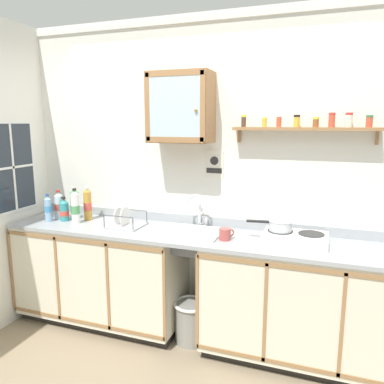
{
  "coord_description": "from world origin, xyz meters",
  "views": [
    {
      "loc": [
        0.96,
        -2.41,
        1.8
      ],
      "look_at": [
        -0.05,
        0.45,
        1.24
      ],
      "focal_mm": 35.06,
      "sensor_mm": 36.0,
      "label": 1
    }
  ],
  "objects_px": {
    "bottle_water_clear_4": "(59,206)",
    "bottle_soda_green_5": "(75,204)",
    "saucepan": "(280,225)",
    "dish_rack": "(125,223)",
    "bottle_water_blue_2": "(48,209)",
    "sink": "(193,235)",
    "hot_plate_stove": "(295,238)",
    "trash_bin": "(191,320)",
    "bottle_detergent_teal_1": "(64,210)",
    "wall_cabinet": "(180,107)",
    "warning_sign": "(214,164)",
    "bottle_opaque_white_0": "(75,207)",
    "mug": "(225,234)",
    "bottle_juice_amber_3": "(88,205)"
  },
  "relations": [
    {
      "from": "bottle_juice_amber_3",
      "to": "wall_cabinet",
      "type": "bearing_deg",
      "value": 3.5
    },
    {
      "from": "bottle_water_clear_4",
      "to": "dish_rack",
      "type": "bearing_deg",
      "value": -2.07
    },
    {
      "from": "mug",
      "to": "trash_bin",
      "type": "height_order",
      "value": "mug"
    },
    {
      "from": "saucepan",
      "to": "dish_rack",
      "type": "bearing_deg",
      "value": -178.47
    },
    {
      "from": "mug",
      "to": "trash_bin",
      "type": "xyz_separation_m",
      "value": [
        -0.28,
        0.03,
        -0.79
      ]
    },
    {
      "from": "bottle_juice_amber_3",
      "to": "bottle_opaque_white_0",
      "type": "bearing_deg",
      "value": -102.66
    },
    {
      "from": "warning_sign",
      "to": "dish_rack",
      "type": "bearing_deg",
      "value": -159.86
    },
    {
      "from": "bottle_water_clear_4",
      "to": "bottle_soda_green_5",
      "type": "distance_m",
      "value": 0.15
    },
    {
      "from": "sink",
      "to": "saucepan",
      "type": "height_order",
      "value": "sink"
    },
    {
      "from": "sink",
      "to": "mug",
      "type": "height_order",
      "value": "sink"
    },
    {
      "from": "sink",
      "to": "trash_bin",
      "type": "height_order",
      "value": "sink"
    },
    {
      "from": "sink",
      "to": "bottle_opaque_white_0",
      "type": "relative_size",
      "value": 1.53
    },
    {
      "from": "bottle_soda_green_5",
      "to": "dish_rack",
      "type": "xyz_separation_m",
      "value": [
        0.57,
        -0.09,
        -0.11
      ]
    },
    {
      "from": "trash_bin",
      "to": "warning_sign",
      "type": "bearing_deg",
      "value": 73.95
    },
    {
      "from": "bottle_soda_green_5",
      "to": "bottle_opaque_white_0",
      "type": "bearing_deg",
      "value": -52.1
    },
    {
      "from": "hot_plate_stove",
      "to": "bottle_water_clear_4",
      "type": "relative_size",
      "value": 1.72
    },
    {
      "from": "bottle_detergent_teal_1",
      "to": "bottle_water_blue_2",
      "type": "xyz_separation_m",
      "value": [
        -0.12,
        -0.07,
        0.02
      ]
    },
    {
      "from": "bottle_soda_green_5",
      "to": "trash_bin",
      "type": "xyz_separation_m",
      "value": [
        1.2,
        -0.14,
        -0.88
      ]
    },
    {
      "from": "sink",
      "to": "trash_bin",
      "type": "relative_size",
      "value": 1.39
    },
    {
      "from": "bottle_juice_amber_3",
      "to": "wall_cabinet",
      "type": "relative_size",
      "value": 0.56
    },
    {
      "from": "bottle_soda_green_5",
      "to": "mug",
      "type": "distance_m",
      "value": 1.5
    },
    {
      "from": "bottle_soda_green_5",
      "to": "bottle_water_clear_4",
      "type": "bearing_deg",
      "value": -155.42
    },
    {
      "from": "bottle_detergent_teal_1",
      "to": "warning_sign",
      "type": "distance_m",
      "value": 1.44
    },
    {
      "from": "mug",
      "to": "sink",
      "type": "bearing_deg",
      "value": 160.19
    },
    {
      "from": "saucepan",
      "to": "mug",
      "type": "xyz_separation_m",
      "value": [
        -0.39,
        -0.12,
        -0.08
      ]
    },
    {
      "from": "saucepan",
      "to": "bottle_detergent_teal_1",
      "type": "height_order",
      "value": "bottle_detergent_teal_1"
    },
    {
      "from": "bottle_water_blue_2",
      "to": "mug",
      "type": "bearing_deg",
      "value": 0.11
    },
    {
      "from": "bottle_opaque_white_0",
      "to": "wall_cabinet",
      "type": "height_order",
      "value": "wall_cabinet"
    },
    {
      "from": "hot_plate_stove",
      "to": "bottle_water_blue_2",
      "type": "xyz_separation_m",
      "value": [
        -2.16,
        -0.1,
        0.08
      ]
    },
    {
      "from": "wall_cabinet",
      "to": "hot_plate_stove",
      "type": "bearing_deg",
      "value": -7.09
    },
    {
      "from": "bottle_detergent_teal_1",
      "to": "bottle_water_blue_2",
      "type": "bearing_deg",
      "value": -150.75
    },
    {
      "from": "bottle_detergent_teal_1",
      "to": "dish_rack",
      "type": "bearing_deg",
      "value": 1.75
    },
    {
      "from": "sink",
      "to": "bottle_water_clear_4",
      "type": "height_order",
      "value": "sink"
    },
    {
      "from": "bottle_detergent_teal_1",
      "to": "mug",
      "type": "xyz_separation_m",
      "value": [
        1.53,
        -0.06,
        -0.05
      ]
    },
    {
      "from": "bottle_water_blue_2",
      "to": "dish_rack",
      "type": "xyz_separation_m",
      "value": [
        0.74,
        0.09,
        -0.09
      ]
    },
    {
      "from": "bottle_detergent_teal_1",
      "to": "bottle_water_clear_4",
      "type": "bearing_deg",
      "value": 154.33
    },
    {
      "from": "trash_bin",
      "to": "bottle_water_blue_2",
      "type": "bearing_deg",
      "value": -178.73
    },
    {
      "from": "mug",
      "to": "warning_sign",
      "type": "distance_m",
      "value": 0.63
    },
    {
      "from": "bottle_juice_amber_3",
      "to": "warning_sign",
      "type": "bearing_deg",
      "value": 9.24
    },
    {
      "from": "bottle_detergent_teal_1",
      "to": "wall_cabinet",
      "type": "xyz_separation_m",
      "value": [
        1.08,
        0.15,
        0.91
      ]
    },
    {
      "from": "bottle_opaque_white_0",
      "to": "mug",
      "type": "bearing_deg",
      "value": -0.89
    },
    {
      "from": "bottle_opaque_white_0",
      "to": "trash_bin",
      "type": "relative_size",
      "value": 0.91
    },
    {
      "from": "wall_cabinet",
      "to": "warning_sign",
      "type": "xyz_separation_m",
      "value": [
        0.25,
        0.13,
        -0.47
      ]
    },
    {
      "from": "hot_plate_stove",
      "to": "trash_bin",
      "type": "xyz_separation_m",
      "value": [
        -0.79,
        -0.07,
        -0.78
      ]
    },
    {
      "from": "bottle_soda_green_5",
      "to": "warning_sign",
      "type": "bearing_deg",
      "value": 7.84
    },
    {
      "from": "sink",
      "to": "hot_plate_stove",
      "type": "relative_size",
      "value": 1.03
    },
    {
      "from": "dish_rack",
      "to": "trash_bin",
      "type": "bearing_deg",
      "value": -5.08
    },
    {
      "from": "saucepan",
      "to": "dish_rack",
      "type": "relative_size",
      "value": 1.15
    },
    {
      "from": "saucepan",
      "to": "bottle_opaque_white_0",
      "type": "relative_size",
      "value": 1.09
    },
    {
      "from": "sink",
      "to": "wall_cabinet",
      "type": "height_order",
      "value": "wall_cabinet"
    }
  ]
}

